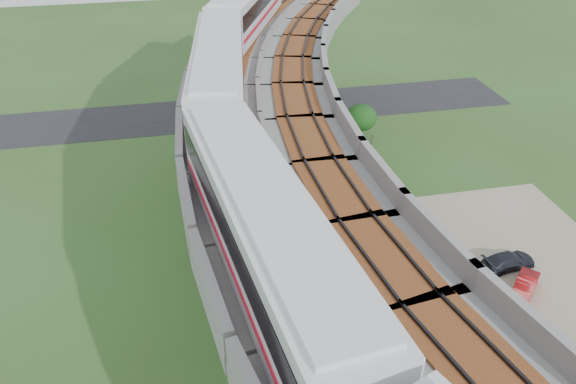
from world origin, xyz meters
name	(u,v)px	position (x,y,z in m)	size (l,w,h in m)	color
ground	(277,324)	(0.00, 0.00, 0.00)	(160.00, 160.00, 0.00)	#314E1F
dirt_lot	(519,313)	(14.00, -2.00, 0.02)	(18.00, 26.00, 0.04)	gray
asphalt_road	(221,113)	(0.00, 30.00, 0.01)	(60.00, 8.00, 0.03)	#232326
viaduct	(351,181)	(3.84, 0.00, 9.05)	(19.58, 73.98, 11.40)	#99968E
metro_train	(285,136)	(0.35, -0.84, 12.31)	(11.11, 61.34, 3.64)	silver
fence	(438,291)	(9.75, 0.00, 0.75)	(3.87, 38.73, 1.50)	#2D382D
tree_0	(361,118)	(11.95, 21.66, 2.09)	(2.84, 2.84, 3.30)	#382314
tree_1	(355,156)	(9.23, 14.81, 2.04)	(3.01, 3.01, 3.33)	#382314
tree_2	(369,254)	(6.11, 2.27, 2.36)	(2.70, 2.70, 3.51)	#382314
tree_3	(447,384)	(6.81, -7.11, 1.79)	(2.15, 2.15, 2.71)	#382314
car_red	(525,286)	(15.20, -0.48, 0.56)	(1.10, 3.16, 1.04)	#A10E11
car_dark	(509,261)	(15.51, 1.92, 0.56)	(1.45, 3.58, 1.04)	black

